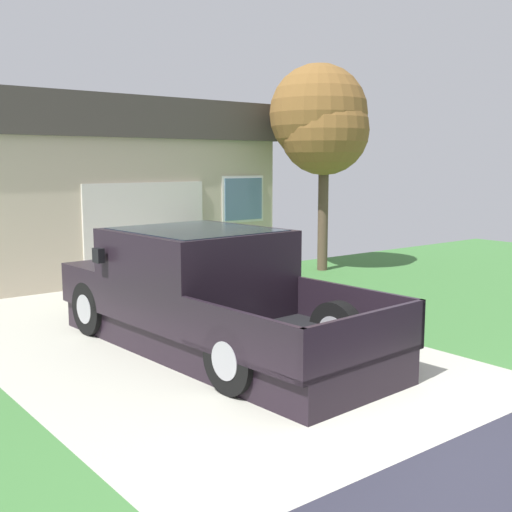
{
  "coord_description": "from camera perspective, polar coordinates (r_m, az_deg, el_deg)",
  "views": [
    {
      "loc": [
        -4.64,
        -3.31,
        2.56
      ],
      "look_at": [
        1.1,
        3.99,
        1.2
      ],
      "focal_mm": 44.85,
      "sensor_mm": 36.0,
      "label": 1
    }
  ],
  "objects": [
    {
      "name": "pickup_truck",
      "position": [
        9.02,
        -5.07,
        -3.29
      ],
      "size": [
        2.38,
        5.37,
        1.65
      ],
      "rotation": [
        0.0,
        0.0,
        0.06
      ],
      "color": "black",
      "rests_on": "ground"
    },
    {
      "name": "handbag",
      "position": [
        9.81,
        2.85,
        -6.02
      ],
      "size": [
        0.37,
        0.19,
        0.44
      ],
      "color": "brown",
      "rests_on": "ground"
    },
    {
      "name": "front_yard_tree",
      "position": [
        15.3,
        5.79,
        11.94
      ],
      "size": [
        2.34,
        2.37,
        4.83
      ],
      "color": "brown",
      "rests_on": "ground"
    },
    {
      "name": "wheeled_trash_bin",
      "position": [
        13.95,
        -3.61,
        0.27
      ],
      "size": [
        0.6,
        0.72,
        1.13
      ],
      "color": "#424247",
      "rests_on": "ground"
    },
    {
      "name": "house_with_garage",
      "position": [
        16.51,
        -16.25,
        6.08
      ],
      "size": [
        8.37,
        6.22,
        3.96
      ],
      "color": "#C4B59B",
      "rests_on": "ground"
    },
    {
      "name": "person_with_hat",
      "position": [
        9.79,
        1.46,
        -1.71
      ],
      "size": [
        0.49,
        0.41,
        1.59
      ],
      "rotation": [
        0.0,
        0.0,
        2.83
      ],
      "color": "brown",
      "rests_on": "ground"
    }
  ]
}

